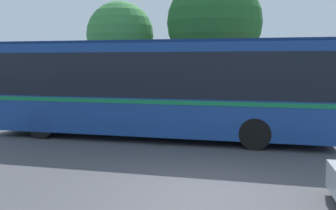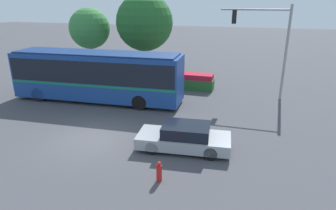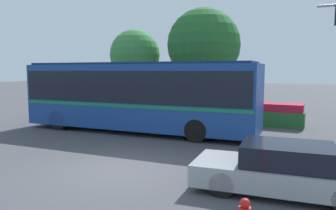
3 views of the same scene
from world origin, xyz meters
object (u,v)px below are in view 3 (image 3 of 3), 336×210
at_px(city_bus, 137,93).
at_px(sedan_foreground, 284,170).
at_px(street_tree_left, 135,55).
at_px(street_tree_centre, 204,45).

bearing_deg(city_bus, sedan_foreground, 141.61).
bearing_deg(street_tree_left, street_tree_centre, 6.92).
distance_m(sedan_foreground, street_tree_centre, 15.93).
xyz_separation_m(city_bus, sedan_foreground, (7.51, -5.42, -1.36)).
xyz_separation_m(sedan_foreground, street_tree_left, (-12.28, 13.04, 3.64)).
relative_size(sedan_foreground, street_tree_centre, 0.61).
relative_size(sedan_foreground, street_tree_left, 0.74).
bearing_deg(sedan_foreground, street_tree_left, -51.74).
relative_size(street_tree_left, street_tree_centre, 0.83).
bearing_deg(street_tree_centre, street_tree_left, -173.08).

